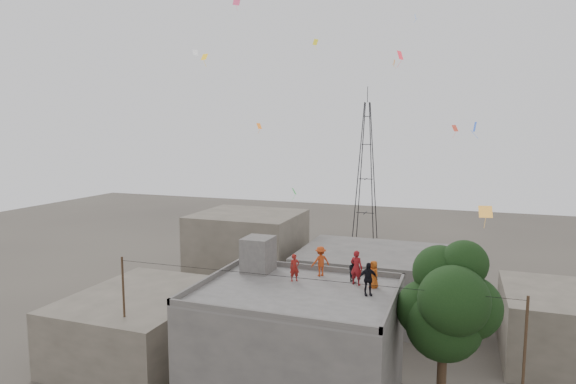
{
  "coord_description": "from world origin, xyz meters",
  "views": [
    {
      "loc": [
        7.66,
        -22.42,
        14.1
      ],
      "look_at": [
        -0.96,
        1.47,
        10.97
      ],
      "focal_mm": 30.0,
      "sensor_mm": 36.0,
      "label": 1
    }
  ],
  "objects_px": {
    "tree": "(448,304)",
    "person_red_adult": "(356,268)",
    "person_dark_adult": "(368,279)",
    "stair_head_box": "(258,254)",
    "transmission_tower": "(366,172)"
  },
  "relations": [
    {
      "from": "stair_head_box",
      "to": "transmission_tower",
      "type": "xyz_separation_m",
      "value": [
        -0.8,
        37.4,
        1.97
      ]
    },
    {
      "from": "transmission_tower",
      "to": "person_red_adult",
      "type": "relative_size",
      "value": 10.79
    },
    {
      "from": "tree",
      "to": "stair_head_box",
      "type": "bearing_deg",
      "value": 169.26
    },
    {
      "from": "stair_head_box",
      "to": "tree",
      "type": "bearing_deg",
      "value": -10.74
    },
    {
      "from": "stair_head_box",
      "to": "tree",
      "type": "height_order",
      "value": "tree"
    },
    {
      "from": "stair_head_box",
      "to": "transmission_tower",
      "type": "bearing_deg",
      "value": 91.23
    },
    {
      "from": "stair_head_box",
      "to": "person_dark_adult",
      "type": "distance_m",
      "value": 7.06
    },
    {
      "from": "person_red_adult",
      "to": "person_dark_adult",
      "type": "xyz_separation_m",
      "value": [
        0.88,
        -1.47,
        -0.1
      ]
    },
    {
      "from": "stair_head_box",
      "to": "transmission_tower",
      "type": "relative_size",
      "value": 0.1
    },
    {
      "from": "transmission_tower",
      "to": "person_red_adult",
      "type": "xyz_separation_m",
      "value": [
        6.68,
        -37.96,
        -2.04
      ]
    },
    {
      "from": "stair_head_box",
      "to": "person_red_adult",
      "type": "height_order",
      "value": "stair_head_box"
    },
    {
      "from": "stair_head_box",
      "to": "person_dark_adult",
      "type": "xyz_separation_m",
      "value": [
        6.76,
        -2.03,
        -0.17
      ]
    },
    {
      "from": "person_dark_adult",
      "to": "transmission_tower",
      "type": "bearing_deg",
      "value": 74.77
    },
    {
      "from": "tree",
      "to": "person_red_adult",
      "type": "distance_m",
      "value": 4.99
    },
    {
      "from": "person_red_adult",
      "to": "person_dark_adult",
      "type": "bearing_deg",
      "value": 135.34
    }
  ]
}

